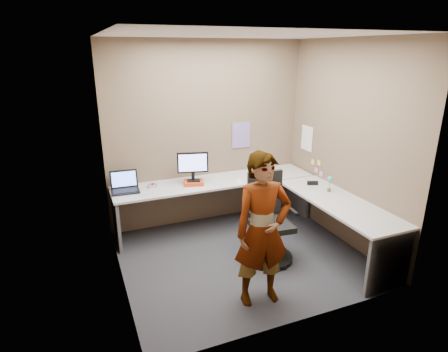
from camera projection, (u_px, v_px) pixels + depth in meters
name	position (u px, v px, depth m)	size (l,w,h in m)	color
ground	(242.00, 257.00, 4.84)	(3.00, 3.00, 0.00)	#222327
wall_back	(207.00, 135.00, 5.55)	(3.00, 3.00, 0.00)	brown
wall_right	(347.00, 145.00, 4.94)	(2.70, 2.70, 0.00)	brown
wall_left	(113.00, 171.00, 3.87)	(2.70, 2.70, 0.00)	brown
ceiling	(247.00, 34.00, 3.98)	(3.00, 3.00, 0.00)	white
desk	(260.00, 200.00, 5.15)	(2.98, 2.58, 0.73)	#AEAEAE
paper_ream	(194.00, 183.00, 5.30)	(0.27, 0.20, 0.05)	red
monitor	(193.00, 164.00, 5.23)	(0.43, 0.17, 0.41)	black
laptop	(125.00, 186.00, 5.07)	(0.38, 0.32, 0.26)	black
trackball_mouse	(153.00, 186.00, 5.20)	(0.12, 0.08, 0.07)	#B7B7BC
origami	(239.00, 180.00, 5.40)	(0.10, 0.10, 0.06)	white
stapler	(312.00, 183.00, 5.29)	(0.15, 0.04, 0.06)	black
flower	(330.00, 181.00, 5.01)	(0.07, 0.07, 0.22)	brown
calendar_purple	(241.00, 135.00, 5.75)	(0.30, 0.01, 0.40)	#846BB7
calendar_white	(307.00, 138.00, 5.76)	(0.01, 0.28, 0.38)	white
sticky_note_a	(319.00, 163.00, 5.55)	(0.01, 0.07, 0.07)	#F2E059
sticky_note_b	(316.00, 170.00, 5.64)	(0.01, 0.07, 0.07)	pink
sticky_note_c	(321.00, 174.00, 5.54)	(0.01, 0.07, 0.07)	pink
sticky_note_d	(313.00, 162.00, 5.69)	(0.01, 0.07, 0.07)	#F2E059
office_chair	(269.00, 226.00, 4.70)	(0.58, 0.58, 1.10)	black
person	(263.00, 230.00, 3.78)	(0.60, 0.39, 1.63)	#999399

